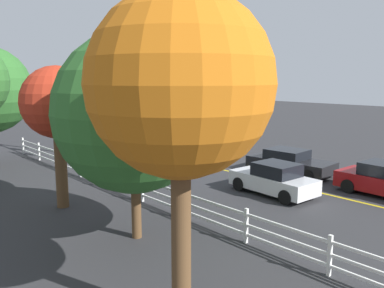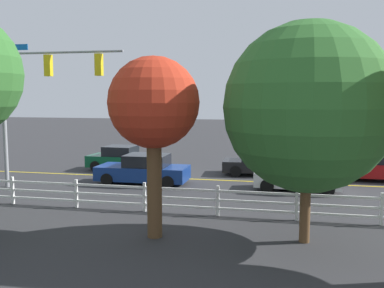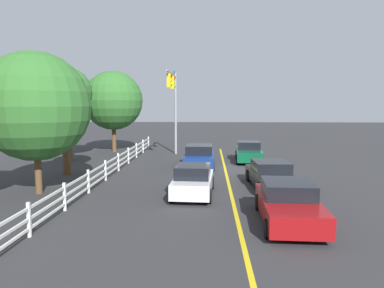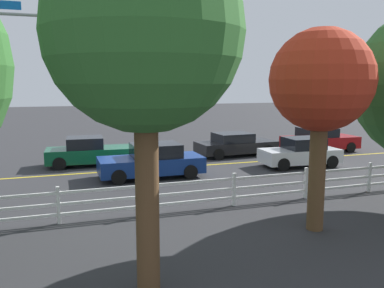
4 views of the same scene
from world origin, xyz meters
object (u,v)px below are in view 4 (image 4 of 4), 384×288
car_0 (152,161)px  car_3 (89,152)px  car_1 (319,140)px  tree_4 (321,83)px  car_2 (235,145)px  tree_1 (144,35)px  car_4 (301,153)px

car_0 → car_3: car_0 is taller
car_1 → tree_4: bearing=-124.3°
car_2 → tree_1: tree_1 is taller
car_1 → car_0: bearing=-160.8°
car_0 → car_3: size_ratio=1.06×
car_0 → car_3: (2.53, -3.62, -0.03)m
car_2 → car_3: bearing=178.3°
car_3 → tree_1: size_ratio=0.63×
tree_4 → car_2: bearing=-103.7°
car_1 → tree_1: 19.77m
car_3 → tree_1: 14.26m
car_2 → tree_4: size_ratio=0.83×
car_0 → car_2: (-5.89, -3.87, -0.08)m
car_1 → tree_4: (8.44, 11.50, 3.51)m
tree_4 → car_4: bearing=-120.9°
car_1 → tree_1: bearing=-133.7°
tree_1 → car_1: bearing=-135.6°
car_2 → car_1: bearing=-6.9°
car_3 → car_1: bearing=2.6°
tree_1 → tree_4: bearing=-159.7°
car_2 → car_4: bearing=-68.4°
car_3 → tree_1: bearing=-86.3°
tree_1 → car_0: bearing=-103.3°
car_0 → car_2: bearing=-146.4°
car_0 → car_2: size_ratio=0.97×
car_0 → tree_4: tree_4 is taller
car_3 → tree_4: tree_4 is taller
car_2 → tree_1: (8.23, 13.82, 4.43)m
car_0 → car_4: bearing=179.8°
car_0 → tree_1: bearing=77.0°
car_0 → car_3: 4.42m
car_4 → tree_4: tree_4 is taller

